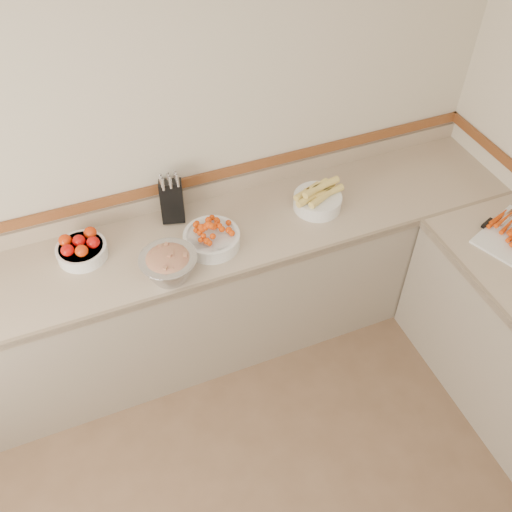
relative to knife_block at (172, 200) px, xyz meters
name	(u,v)px	position (x,y,z in m)	size (l,w,h in m)	color
back_wall	(148,152)	(-0.07, 0.10, 0.28)	(4.00, 4.00, 0.00)	beige
counter_back	(181,299)	(-0.07, -0.22, -0.57)	(4.00, 0.65, 1.08)	tan
knife_block	(172,200)	(0.00, 0.00, 0.00)	(0.16, 0.18, 0.30)	black
tomato_bowl	(81,249)	(-0.53, -0.12, -0.07)	(0.27, 0.27, 0.13)	white
cherry_tomato_bowl	(212,237)	(0.13, -0.29, -0.07)	(0.31, 0.31, 0.16)	white
corn_bowl	(318,199)	(0.79, -0.23, -0.06)	(0.31, 0.28, 0.16)	white
rhubarb_bowl	(169,265)	(-0.14, -0.43, -0.04)	(0.29, 0.29, 0.17)	#B2B2BA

